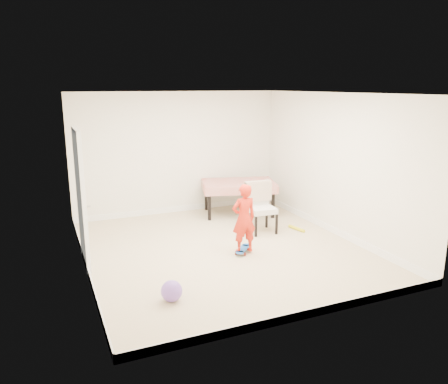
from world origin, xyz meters
name	(u,v)px	position (x,y,z in m)	size (l,w,h in m)	color
ground	(223,249)	(0.00, 0.00, 0.00)	(5.00, 5.00, 0.00)	#C9B58C
ceiling	(223,95)	(0.00, 0.00, 2.58)	(4.50, 5.00, 0.04)	white
wall_back	(178,153)	(0.00, 2.48, 1.30)	(4.50, 0.04, 2.60)	white
wall_front	(309,215)	(0.00, -2.48, 1.30)	(4.50, 0.04, 2.60)	white
wall_left	(81,187)	(-2.23, 0.00, 1.30)	(0.04, 5.00, 2.60)	white
wall_right	(335,165)	(2.23, 0.00, 1.30)	(0.04, 5.00, 2.60)	white
door	(81,200)	(-2.22, 0.30, 1.02)	(0.10, 0.94, 2.11)	white
baseboard_back	(179,209)	(0.00, 2.49, 0.06)	(4.50, 0.02, 0.12)	white
baseboard_front	(304,314)	(0.00, -2.49, 0.06)	(4.50, 0.02, 0.12)	white
baseboard_left	(87,267)	(-2.24, 0.00, 0.06)	(0.02, 5.00, 0.12)	white
baseboard_right	(332,229)	(2.24, 0.00, 0.06)	(0.02, 5.00, 0.12)	white
dining_table	(239,198)	(1.13, 1.81, 0.36)	(1.52, 0.96, 0.71)	#B1091C
dining_chair	(262,208)	(1.02, 0.54, 0.48)	(0.52, 0.60, 0.96)	silver
skateboard	(243,250)	(0.24, -0.27, 0.04)	(0.49, 0.18, 0.07)	blue
child	(244,221)	(0.23, -0.32, 0.58)	(0.42, 0.28, 1.15)	red
balloon	(172,291)	(-1.33, -1.43, 0.14)	(0.28, 0.28, 0.28)	#7F53C8
foam_toy	(297,228)	(1.70, 0.37, 0.03)	(0.06, 0.06, 0.40)	yellow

